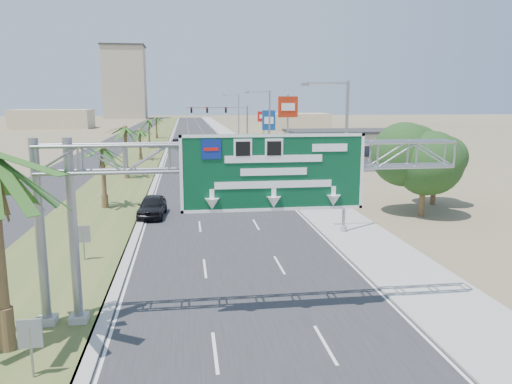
{
  "coord_description": "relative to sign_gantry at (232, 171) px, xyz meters",
  "views": [
    {
      "loc": [
        -2.84,
        -9.31,
        8.74
      ],
      "look_at": [
        0.62,
        15.23,
        4.2
      ],
      "focal_mm": 35.0,
      "sensor_mm": 36.0,
      "label": 1
    }
  ],
  "objects": [
    {
      "name": "pole_sign_red_far",
      "position": [
        12.13,
        69.38,
        -0.52
      ],
      "size": [
        2.21,
        0.43,
        7.09
      ],
      "color": "gray",
      "rests_on": "ground"
    },
    {
      "name": "palm_row_c",
      "position": [
        -8.44,
        38.07,
        -0.39
      ],
      "size": [
        3.99,
        3.99,
        6.75
      ],
      "color": "brown",
      "rests_on": "ground"
    },
    {
      "name": "streetlight_mid",
      "position": [
        8.36,
        42.07,
        -1.36
      ],
      "size": [
        3.27,
        0.44,
        10.0
      ],
      "color": "gray",
      "rests_on": "ground"
    },
    {
      "name": "palm_row_d",
      "position": [
        -8.44,
        56.07,
        -1.64
      ],
      "size": [
        3.99,
        3.99,
        5.45
      ],
      "color": "brown",
      "rests_on": "ground"
    },
    {
      "name": "palm_row_f",
      "position": [
        -8.44,
        100.07,
        -1.35
      ],
      "size": [
        3.99,
        3.99,
        5.75
      ],
      "color": "brown",
      "rests_on": "ground"
    },
    {
      "name": "streetlight_far",
      "position": [
        8.36,
        78.07,
        -1.36
      ],
      "size": [
        3.27,
        0.44,
        10.0
      ],
      "color": "gray",
      "rests_on": "ground"
    },
    {
      "name": "tower_distant",
      "position": [
        -30.94,
        240.07,
        11.44
      ],
      "size": [
        20.0,
        16.0,
        35.0
      ],
      "primitive_type": "cube",
      "color": "tan",
      "rests_on": "ground"
    },
    {
      "name": "building_distant_left",
      "position": [
        -43.94,
        150.07,
        -3.06
      ],
      "size": [
        24.0,
        14.0,
        6.0
      ],
      "primitive_type": "cube",
      "color": "tan",
      "rests_on": "ground"
    },
    {
      "name": "pole_sign_red_near",
      "position": [
        10.06,
        38.2,
        1.41
      ],
      "size": [
        2.41,
        0.8,
        9.45
      ],
      "color": "gray",
      "rests_on": "ground"
    },
    {
      "name": "opposing_road",
      "position": [
        -15.94,
        100.07,
        -6.05
      ],
      "size": [
        8.0,
        300.0,
        0.02
      ],
      "primitive_type": "cube",
      "color": "#28282B",
      "rests_on": "ground"
    },
    {
      "name": "sidewalk_right",
      "position": [
        9.56,
        100.07,
        -6.01
      ],
      "size": [
        4.0,
        300.0,
        0.1
      ],
      "primitive_type": "cube",
      "color": "#9E9B93",
      "rests_on": "ground"
    },
    {
      "name": "car_far",
      "position": [
        -3.53,
        76.46,
        -5.29
      ],
      "size": [
        2.34,
        5.38,
        1.54
      ],
      "primitive_type": "imported",
      "rotation": [
        0.0,
        0.0,
        0.03
      ],
      "color": "black",
      "rests_on": "ground"
    },
    {
      "name": "sign_gantry",
      "position": [
        0.0,
        0.0,
        0.0
      ],
      "size": [
        16.75,
        1.24,
        7.5
      ],
      "color": "gray",
      "rests_on": "ground"
    },
    {
      "name": "signal_mast",
      "position": [
        6.23,
        62.05,
        -1.21
      ],
      "size": [
        10.28,
        0.71,
        8.0
      ],
      "color": "gray",
      "rests_on": "ground"
    },
    {
      "name": "building_distant_right",
      "position": [
        31.06,
        130.07,
        -3.56
      ],
      "size": [
        20.0,
        12.0,
        5.0
      ],
      "primitive_type": "cube",
      "color": "tan",
      "rests_on": "ground"
    },
    {
      "name": "median_signback_a",
      "position": [
        -6.74,
        -3.93,
        -4.61
      ],
      "size": [
        0.75,
        0.08,
        2.08
      ],
      "color": "gray",
      "rests_on": "ground"
    },
    {
      "name": "palm_row_b",
      "position": [
        -8.44,
        22.07,
        -1.16
      ],
      "size": [
        3.99,
        3.99,
        5.95
      ],
      "color": "brown",
      "rests_on": "ground"
    },
    {
      "name": "car_right_lane",
      "position": [
        3.32,
        63.65,
        -5.39
      ],
      "size": [
        2.82,
        5.06,
        1.34
      ],
      "primitive_type": "imported",
      "rotation": [
        0.0,
        0.0,
        0.13
      ],
      "color": "gray",
      "rests_on": "ground"
    },
    {
      "name": "car_left_lane",
      "position": [
        -4.44,
        18.73,
        -5.24
      ],
      "size": [
        2.26,
        4.92,
        1.63
      ],
      "primitive_type": "imported",
      "rotation": [
        0.0,
        0.0,
        -0.07
      ],
      "color": "black",
      "rests_on": "ground"
    },
    {
      "name": "oak_near",
      "position": [
        16.06,
        16.07,
        -1.53
      ],
      "size": [
        4.5,
        4.5,
        6.8
      ],
      "color": "brown",
      "rests_on": "ground"
    },
    {
      "name": "palm_row_e",
      "position": [
        -8.44,
        75.07,
        -0.97
      ],
      "size": [
        3.99,
        3.99,
        6.15
      ],
      "color": "brown",
      "rests_on": "ground"
    },
    {
      "name": "pole_sign_blue",
      "position": [
        10.8,
        56.07,
        -0.51
      ],
      "size": [
        2.0,
        0.35,
        7.53
      ],
      "color": "gray",
      "rests_on": "ground"
    },
    {
      "name": "store_building",
      "position": [
        23.06,
        56.07,
        -4.06
      ],
      "size": [
        18.0,
        10.0,
        4.0
      ],
      "primitive_type": "cube",
      "color": "tan",
      "rests_on": "ground"
    },
    {
      "name": "road",
      "position": [
        1.06,
        100.07,
        -6.05
      ],
      "size": [
        12.0,
        300.0,
        0.02
      ],
      "primitive_type": "cube",
      "color": "#28282B",
      "rests_on": "ground"
    },
    {
      "name": "median_grass",
      "position": [
        -8.94,
        100.07,
        -6.0
      ],
      "size": [
        7.0,
        300.0,
        0.12
      ],
      "primitive_type": "cube",
      "color": "#465F29",
      "rests_on": "ground"
    },
    {
      "name": "car_mid_lane",
      "position": [
        2.56,
        51.61,
        -5.26
      ],
      "size": [
        2.02,
        4.97,
        1.6
      ],
      "primitive_type": "imported",
      "rotation": [
        0.0,
        0.0,
        -0.07
      ],
      "color": "maroon",
      "rests_on": "ground"
    },
    {
      "name": "oak_far",
      "position": [
        19.06,
        20.07,
        -2.24
      ],
      "size": [
        3.5,
        3.5,
        5.6
      ],
      "color": "brown",
      "rests_on": "ground"
    },
    {
      "name": "median_signback_b",
      "position": [
        -7.44,
        8.07,
        -4.61
      ],
      "size": [
        0.75,
        0.08,
        2.08
      ],
      "color": "gray",
      "rests_on": "ground"
    },
    {
      "name": "streetlight_near",
      "position": [
        8.36,
        12.07,
        -1.36
      ],
      "size": [
        3.27,
        0.44,
        10.0
      ],
      "color": "gray",
      "rests_on": "ground"
    }
  ]
}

